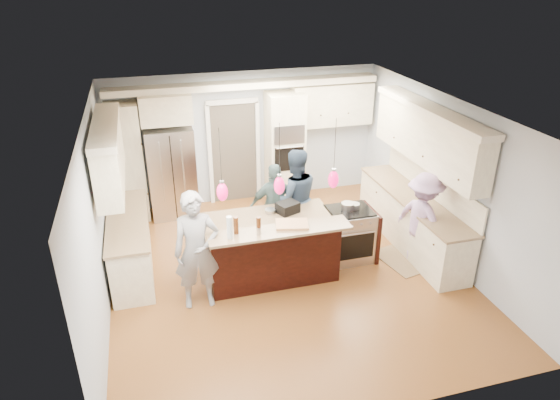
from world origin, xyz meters
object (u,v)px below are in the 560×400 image
at_px(refrigerator, 172,172).
at_px(island_range, 349,234).
at_px(person_far_left, 294,198).
at_px(kitchen_island, 270,246).
at_px(person_bar_end, 197,251).

height_order(refrigerator, island_range, refrigerator).
distance_m(island_range, person_far_left, 1.13).
bearing_deg(kitchen_island, island_range, 3.06).
bearing_deg(kitchen_island, refrigerator, 116.90).
bearing_deg(island_range, person_bar_end, -167.09).
bearing_deg(person_far_left, island_range, 139.85).
relative_size(island_range, person_far_left, 0.51).
bearing_deg(kitchen_island, person_far_left, 50.21).
relative_size(kitchen_island, person_bar_end, 1.16).
xyz_separation_m(refrigerator, kitchen_island, (1.30, -2.57, -0.41)).
distance_m(person_bar_end, person_far_left, 2.26).
distance_m(kitchen_island, island_range, 1.41).
relative_size(island_range, person_bar_end, 0.51).
xyz_separation_m(island_range, person_far_left, (-0.76, 0.70, 0.44)).
xyz_separation_m(kitchen_island, person_far_left, (0.65, 0.78, 0.41)).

